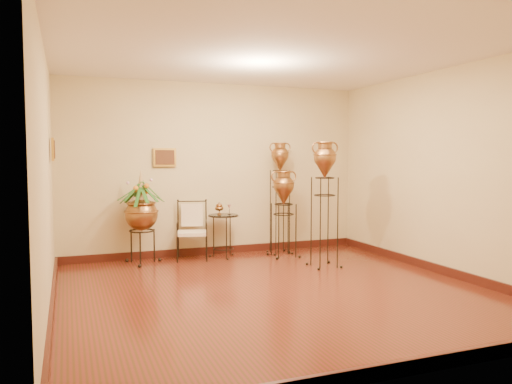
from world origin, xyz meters
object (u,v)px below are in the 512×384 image
object	(u,v)px
planter_urn	(141,210)
side_table	(223,235)
amphora_mid	(325,203)
armchair	(192,231)
amphora_tall	(280,196)

from	to	relation	value
planter_urn	side_table	distance (m)	1.36
planter_urn	amphora_mid	bearing A→B (deg)	-25.40
amphora_mid	planter_urn	world-z (taller)	amphora_mid
amphora_mid	armchair	xyz separation A→B (m)	(-1.69, 1.17, -0.48)
amphora_tall	planter_urn	xyz separation A→B (m)	(-2.27, 0.00, -0.15)
planter_urn	amphora_tall	bearing A→B (deg)	0.00
side_table	planter_urn	bearing A→B (deg)	-179.96
amphora_tall	side_table	world-z (taller)	amphora_tall
armchair	side_table	world-z (taller)	armchair
side_table	amphora_tall	bearing A→B (deg)	-0.05
amphora_tall	planter_urn	size ratio (longest dim) A/B	1.29
amphora_mid	side_table	world-z (taller)	amphora_mid
amphora_tall	side_table	xyz separation A→B (m)	(-0.98, 0.00, -0.59)
planter_urn	armchair	distance (m)	0.85
planter_urn	side_table	bearing A→B (deg)	0.04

